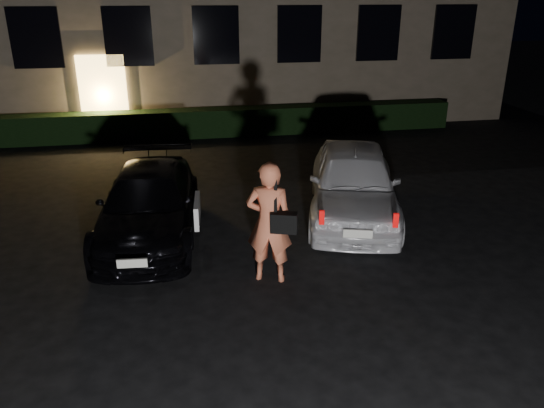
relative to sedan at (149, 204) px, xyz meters
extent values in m
plane|color=black|center=(1.94, -3.38, -0.61)|extent=(80.00, 80.00, 0.00)
cube|color=#FFCA65|center=(-1.56, 7.56, 0.64)|extent=(1.40, 0.10, 2.50)
cube|color=black|center=(-3.26, 7.56, 2.39)|extent=(1.40, 0.10, 1.70)
cube|color=black|center=(-0.66, 7.56, 2.39)|extent=(1.40, 0.10, 1.70)
cube|color=black|center=(1.94, 7.56, 2.39)|extent=(1.40, 0.10, 1.70)
cube|color=black|center=(4.54, 7.56, 2.39)|extent=(1.40, 0.10, 1.70)
cube|color=black|center=(7.14, 7.56, 2.39)|extent=(1.40, 0.10, 1.70)
cube|color=black|center=(9.74, 7.56, 2.39)|extent=(1.40, 0.10, 1.70)
cube|color=black|center=(1.94, 7.12, -0.18)|extent=(15.00, 0.70, 0.85)
imported|color=black|center=(0.00, 0.00, 0.00)|extent=(2.04, 4.32, 1.22)
cube|color=white|center=(0.85, -0.84, 0.14)|extent=(0.15, 0.87, 0.41)
cube|color=silver|center=(-0.18, -2.17, -0.08)|extent=(0.45, 0.07, 0.14)
imported|color=white|center=(4.00, 0.19, 0.11)|extent=(2.81, 4.54, 1.44)
cube|color=red|center=(2.86, -1.59, 0.18)|extent=(0.10, 0.08, 0.24)
cube|color=red|center=(4.02, -1.92, 0.18)|extent=(0.10, 0.08, 0.24)
cube|color=silver|center=(3.42, -1.80, -0.06)|extent=(0.47, 0.17, 0.14)
imported|color=#DA6D4A|center=(1.90, -2.05, 0.36)|extent=(0.82, 0.66, 1.95)
cube|color=black|center=(2.09, -2.25, 0.44)|extent=(0.43, 0.29, 0.31)
cube|color=black|center=(1.98, -2.17, 0.88)|extent=(0.06, 0.08, 0.60)
camera|label=1|loc=(0.63, -9.34, 3.65)|focal=35.00mm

